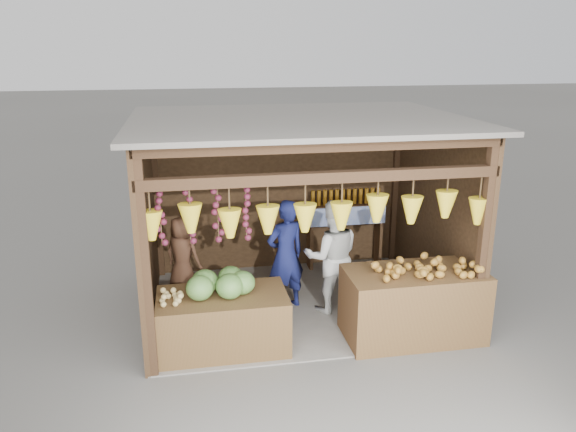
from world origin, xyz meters
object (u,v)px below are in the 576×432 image
object	(u,v)px
counter_left	(223,322)
woman_standing	(332,257)
counter_right	(413,304)
man_standing	(286,255)
vendor_seated	(183,255)

from	to	relation	value
counter_left	woman_standing	size ratio (longest dim) A/B	0.97
counter_right	man_standing	distance (m)	1.82
counter_right	woman_standing	xyz separation A→B (m)	(-0.82, 0.90, 0.35)
counter_left	counter_right	distance (m)	2.37
vendor_seated	counter_right	bearing A→B (deg)	-167.39
counter_left	vendor_seated	world-z (taller)	vendor_seated
counter_left	man_standing	world-z (taller)	man_standing
counter_left	vendor_seated	bearing A→B (deg)	112.92
counter_right	man_standing	world-z (taller)	man_standing
man_standing	vendor_seated	xyz separation A→B (m)	(-1.39, 0.11, 0.06)
counter_right	vendor_seated	xyz separation A→B (m)	(-2.81, 1.20, 0.40)
woman_standing	vendor_seated	bearing A→B (deg)	-2.52
counter_right	vendor_seated	size ratio (longest dim) A/B	1.59
counter_right	woman_standing	size ratio (longest dim) A/B	1.07
woman_standing	vendor_seated	distance (m)	2.02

